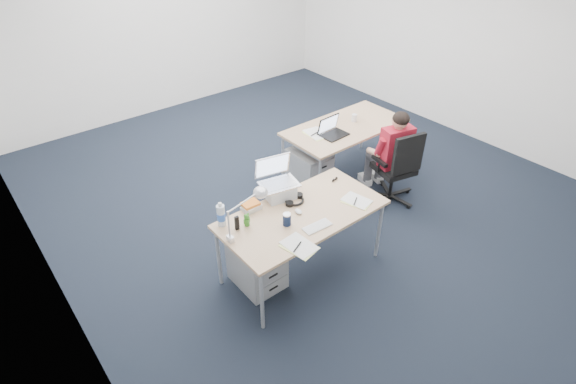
{
  "coord_description": "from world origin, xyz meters",
  "views": [
    {
      "loc": [
        -3.2,
        -3.59,
        3.32
      ],
      "look_at": [
        -0.97,
        -0.84,
        0.85
      ],
      "focal_mm": 28.0,
      "sensor_mm": 36.0,
      "label": 1
    }
  ],
  "objects_px": {
    "drawer_pedestal_near": "(257,261)",
    "drawer_pedestal_far": "(309,170)",
    "far_cup": "(354,118)",
    "seated_person": "(388,153)",
    "headphones": "(294,200)",
    "office_chair": "(393,181)",
    "desk_near": "(302,217)",
    "cordless_phone": "(237,223)",
    "water_bottle": "(221,214)",
    "sunglasses": "(335,180)",
    "desk_far": "(345,129)",
    "book_stack": "(251,206)",
    "dark_laptop": "(335,127)",
    "computer_mouse": "(298,211)",
    "desk_lamp": "(242,215)",
    "wireless_keyboard": "(317,226)",
    "bear_figurine": "(247,220)",
    "silver_laptop": "(279,180)",
    "can_koozie": "(287,219)"
  },
  "relations": [
    {
      "from": "dark_laptop",
      "to": "desk_far",
      "type": "bearing_deg",
      "value": 15.78
    },
    {
      "from": "computer_mouse",
      "to": "dark_laptop",
      "type": "xyz_separation_m",
      "value": [
        1.35,
        0.92,
        0.1
      ]
    },
    {
      "from": "far_cup",
      "to": "dark_laptop",
      "type": "bearing_deg",
      "value": -165.23
    },
    {
      "from": "cordless_phone",
      "to": "drawer_pedestal_near",
      "type": "bearing_deg",
      "value": -10.93
    },
    {
      "from": "bear_figurine",
      "to": "desk_lamp",
      "type": "distance_m",
      "value": 0.21
    },
    {
      "from": "drawer_pedestal_far",
      "to": "sunglasses",
      "type": "distance_m",
      "value": 1.06
    },
    {
      "from": "desk_far",
      "to": "wireless_keyboard",
      "type": "bearing_deg",
      "value": -142.08
    },
    {
      "from": "drawer_pedestal_near",
      "to": "drawer_pedestal_far",
      "type": "bearing_deg",
      "value": 32.01
    },
    {
      "from": "computer_mouse",
      "to": "dark_laptop",
      "type": "relative_size",
      "value": 0.28
    },
    {
      "from": "desk_far",
      "to": "dark_laptop",
      "type": "relative_size",
      "value": 4.89
    },
    {
      "from": "bear_figurine",
      "to": "dark_laptop",
      "type": "height_order",
      "value": "dark_laptop"
    },
    {
      "from": "cordless_phone",
      "to": "seated_person",
      "type": "bearing_deg",
      "value": 11.24
    },
    {
      "from": "far_cup",
      "to": "drawer_pedestal_far",
      "type": "bearing_deg",
      "value": 179.85
    },
    {
      "from": "water_bottle",
      "to": "cordless_phone",
      "type": "relative_size",
      "value": 1.75
    },
    {
      "from": "silver_laptop",
      "to": "cordless_phone",
      "type": "distance_m",
      "value": 0.64
    },
    {
      "from": "desk_far",
      "to": "water_bottle",
      "type": "bearing_deg",
      "value": -162.78
    },
    {
      "from": "office_chair",
      "to": "water_bottle",
      "type": "height_order",
      "value": "office_chair"
    },
    {
      "from": "drawer_pedestal_near",
      "to": "book_stack",
      "type": "height_order",
      "value": "book_stack"
    },
    {
      "from": "computer_mouse",
      "to": "desk_lamp",
      "type": "distance_m",
      "value": 0.63
    },
    {
      "from": "desk_near",
      "to": "book_stack",
      "type": "height_order",
      "value": "book_stack"
    },
    {
      "from": "headphones",
      "to": "desk_far",
      "type": "bearing_deg",
      "value": 11.67
    },
    {
      "from": "desk_lamp",
      "to": "dark_laptop",
      "type": "bearing_deg",
      "value": 10.01
    },
    {
      "from": "headphones",
      "to": "office_chair",
      "type": "bearing_deg",
      "value": -15.64
    },
    {
      "from": "cordless_phone",
      "to": "desk_lamp",
      "type": "xyz_separation_m",
      "value": [
        -0.01,
        -0.1,
        0.15
      ]
    },
    {
      "from": "book_stack",
      "to": "cordless_phone",
      "type": "distance_m",
      "value": 0.32
    },
    {
      "from": "silver_laptop",
      "to": "desk_lamp",
      "type": "height_order",
      "value": "desk_lamp"
    },
    {
      "from": "silver_laptop",
      "to": "bear_figurine",
      "type": "xyz_separation_m",
      "value": [
        -0.51,
        -0.17,
        -0.13
      ]
    },
    {
      "from": "silver_laptop",
      "to": "book_stack",
      "type": "height_order",
      "value": "silver_laptop"
    },
    {
      "from": "desk_far",
      "to": "sunglasses",
      "type": "xyz_separation_m",
      "value": [
        -0.99,
        -0.83,
        0.06
      ]
    },
    {
      "from": "desk_lamp",
      "to": "bear_figurine",
      "type": "bearing_deg",
      "value": 26.25
    },
    {
      "from": "cordless_phone",
      "to": "can_koozie",
      "type": "bearing_deg",
      "value": -24.51
    },
    {
      "from": "seated_person",
      "to": "desk_near",
      "type": "bearing_deg",
      "value": -151.94
    },
    {
      "from": "computer_mouse",
      "to": "desk_lamp",
      "type": "relative_size",
      "value": 0.21
    },
    {
      "from": "dark_laptop",
      "to": "far_cup",
      "type": "distance_m",
      "value": 0.5
    },
    {
      "from": "water_bottle",
      "to": "cordless_phone",
      "type": "height_order",
      "value": "water_bottle"
    },
    {
      "from": "office_chair",
      "to": "book_stack",
      "type": "height_order",
      "value": "office_chair"
    },
    {
      "from": "office_chair",
      "to": "can_koozie",
      "type": "bearing_deg",
      "value": -158.06
    },
    {
      "from": "desk_far",
      "to": "far_cup",
      "type": "relative_size",
      "value": 16.33
    },
    {
      "from": "computer_mouse",
      "to": "far_cup",
      "type": "distance_m",
      "value": 2.1
    },
    {
      "from": "bear_figurine",
      "to": "desk_lamp",
      "type": "bearing_deg",
      "value": -150.42
    },
    {
      "from": "desk_near",
      "to": "book_stack",
      "type": "xyz_separation_m",
      "value": [
        -0.35,
        0.35,
        0.09
      ]
    },
    {
      "from": "desk_near",
      "to": "cordless_phone",
      "type": "xyz_separation_m",
      "value": [
        -0.62,
        0.18,
        0.12
      ]
    },
    {
      "from": "drawer_pedestal_far",
      "to": "wireless_keyboard",
      "type": "relative_size",
      "value": 2.01
    },
    {
      "from": "desk_near",
      "to": "office_chair",
      "type": "height_order",
      "value": "office_chair"
    },
    {
      "from": "sunglasses",
      "to": "far_cup",
      "type": "relative_size",
      "value": 0.94
    },
    {
      "from": "seated_person",
      "to": "dark_laptop",
      "type": "xyz_separation_m",
      "value": [
        -0.39,
        0.55,
        0.26
      ]
    },
    {
      "from": "water_bottle",
      "to": "cordless_phone",
      "type": "xyz_separation_m",
      "value": [
        0.07,
        -0.14,
        -0.05
      ]
    },
    {
      "from": "far_cup",
      "to": "seated_person",
      "type": "bearing_deg",
      "value": -96.73
    },
    {
      "from": "book_stack",
      "to": "cordless_phone",
      "type": "bearing_deg",
      "value": -148.47
    },
    {
      "from": "computer_mouse",
      "to": "far_cup",
      "type": "height_order",
      "value": "far_cup"
    }
  ]
}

